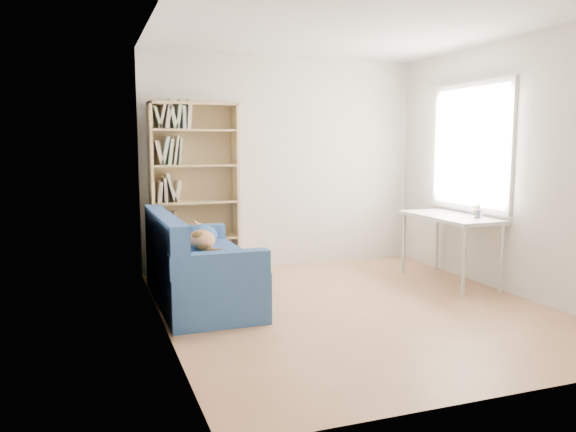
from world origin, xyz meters
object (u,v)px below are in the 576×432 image
Objects in this scene: sofa at (197,268)px; desk at (450,222)px; bookshelf at (195,197)px; pen_cup at (478,213)px.

sofa is 2.82m from desk.
bookshelf is (0.20, 1.13, 0.58)m from sofa.
bookshelf reaches higher than desk.
pen_cup is at bearing -9.37° from sofa.
desk is 0.35m from pen_cup.
pen_cup is at bearing -30.14° from bookshelf.
bookshelf is 3.15m from pen_cup.
bookshelf is at bearing 149.86° from pen_cup.
sofa is at bearing -99.97° from bookshelf.
desk is at bearing -26.27° from bookshelf.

